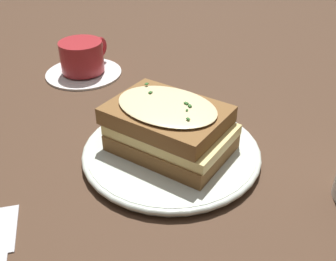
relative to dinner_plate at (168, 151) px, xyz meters
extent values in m
plane|color=#473021|center=(0.00, 0.03, -0.01)|extent=(2.40, 2.40, 0.00)
cylinder|color=silver|center=(0.00, 0.00, 0.00)|extent=(0.23, 0.23, 0.01)
torus|color=silver|center=(0.00, 0.00, 0.00)|extent=(0.24, 0.24, 0.01)
cube|color=brown|center=(0.00, 0.00, 0.02)|extent=(0.18, 0.15, 0.02)
cube|color=#EAD17A|center=(0.00, 0.00, 0.04)|extent=(0.18, 0.15, 0.01)
cube|color=brown|center=(0.00, -0.01, 0.05)|extent=(0.18, 0.15, 0.02)
ellipsoid|color=beige|center=(0.00, -0.01, 0.07)|extent=(0.16, 0.14, 0.01)
cube|color=#2D6028|center=(-0.03, 0.02, 0.07)|extent=(0.01, 0.01, 0.00)
cube|color=#2D6028|center=(0.03, -0.03, 0.07)|extent=(0.01, 0.01, 0.00)
cube|color=#2D6028|center=(-0.02, -0.01, 0.07)|extent=(0.01, 0.01, 0.00)
cube|color=#2D6028|center=(-0.03, 0.00, 0.07)|extent=(0.01, 0.01, 0.00)
cube|color=#2D6028|center=(-0.03, 0.01, 0.07)|extent=(0.00, 0.00, 0.00)
cube|color=#2D6028|center=(0.04, -0.05, 0.07)|extent=(0.01, 0.01, 0.00)
cylinder|color=white|center=(0.22, -0.22, 0.00)|extent=(0.15, 0.15, 0.01)
cylinder|color=#AD282D|center=(0.22, -0.22, 0.03)|extent=(0.08, 0.08, 0.06)
cylinder|color=#381E0F|center=(0.22, -0.22, 0.05)|extent=(0.07, 0.07, 0.00)
torus|color=#AD282D|center=(0.21, -0.27, 0.03)|extent=(0.02, 0.04, 0.04)
cube|color=silver|center=(0.14, 0.17, -0.01)|extent=(0.05, 0.07, 0.00)
cube|color=#333335|center=(0.15, 0.16, -0.01)|extent=(0.02, 0.04, 0.00)
cube|color=#333335|center=(0.15, 0.16, -0.01)|extent=(0.02, 0.04, 0.00)
cube|color=#333335|center=(0.14, 0.16, -0.01)|extent=(0.02, 0.04, 0.00)
camera|label=1|loc=(-0.10, 0.42, 0.32)|focal=42.00mm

